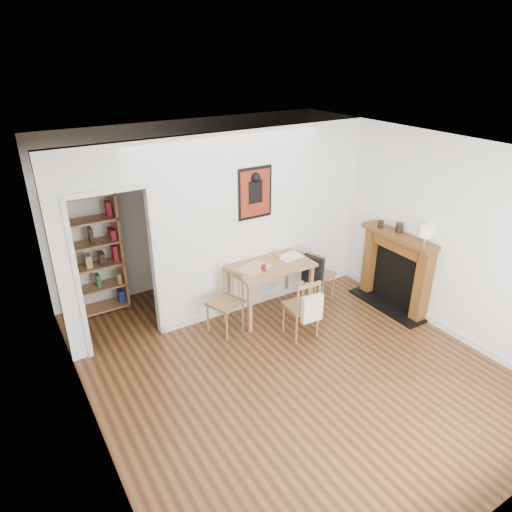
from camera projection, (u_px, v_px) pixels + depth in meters
ground at (284, 360)px, 5.70m from camera, size 5.20×5.20×0.00m
room_shell at (236, 228)px, 6.23m from camera, size 5.20×5.20×5.20m
dining_table at (270, 269)px, 6.44m from camera, size 1.15×0.73×0.79m
chair_left at (225, 303)px, 6.10m from camera, size 0.56×0.56×0.87m
chair_right at (319, 274)px, 6.89m from camera, size 0.56×0.52×0.82m
chair_front at (302, 307)px, 6.03m from camera, size 0.45×0.51×0.85m
bookshelf at (94, 255)px, 6.41m from camera, size 0.76×0.30×1.80m
fireplace at (396, 268)px, 6.66m from camera, size 0.45×1.25×1.16m
red_glass at (264, 268)px, 6.19m from camera, size 0.07×0.07×0.09m
orange_fruit at (278, 255)px, 6.56m from camera, size 0.08×0.08×0.08m
placemat at (255, 268)px, 6.27m from camera, size 0.49×0.42×0.00m
notebook at (290, 256)px, 6.60m from camera, size 0.36×0.28×0.02m
mantel_lamp at (426, 232)px, 6.06m from camera, size 0.15×0.15×0.24m
ceramic_jar_a at (399, 228)px, 6.45m from camera, size 0.11×0.11×0.13m
ceramic_jar_b at (381, 224)px, 6.62m from camera, size 0.08×0.08×0.11m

